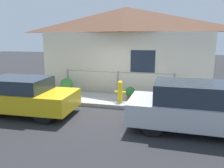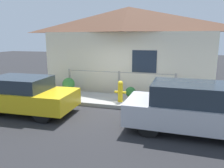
{
  "view_description": "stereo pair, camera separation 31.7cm",
  "coord_description": "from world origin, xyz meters",
  "px_view_note": "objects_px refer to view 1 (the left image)",
  "views": [
    {
      "loc": [
        2.08,
        -7.69,
        2.65
      ],
      "look_at": [
        0.05,
        0.3,
        0.9
      ],
      "focal_mm": 35.0,
      "sensor_mm": 36.0,
      "label": 1
    },
    {
      "loc": [
        2.39,
        -7.61,
        2.65
      ],
      "look_at": [
        0.05,
        0.3,
        0.9
      ],
      "focal_mm": 35.0,
      "sensor_mm": 36.0,
      "label": 2
    }
  ],
  "objects_px": {
    "car_left": "(23,96)",
    "potted_plant_by_fence": "(67,85)",
    "fire_hydrant": "(120,91)",
    "potted_plant_near_hydrant": "(130,92)",
    "car_right": "(197,107)"
  },
  "relations": [
    {
      "from": "fire_hydrant",
      "to": "car_left",
      "type": "bearing_deg",
      "value": -149.35
    },
    {
      "from": "car_left",
      "to": "potted_plant_near_hydrant",
      "type": "distance_m",
      "value": 4.13
    },
    {
      "from": "fire_hydrant",
      "to": "potted_plant_near_hydrant",
      "type": "relative_size",
      "value": 1.63
    },
    {
      "from": "car_left",
      "to": "potted_plant_by_fence",
      "type": "height_order",
      "value": "car_left"
    },
    {
      "from": "car_right",
      "to": "potted_plant_near_hydrant",
      "type": "distance_m",
      "value": 3.29
    },
    {
      "from": "potted_plant_by_fence",
      "to": "fire_hydrant",
      "type": "bearing_deg",
      "value": -17.74
    },
    {
      "from": "car_left",
      "to": "potted_plant_near_hydrant",
      "type": "xyz_separation_m",
      "value": [
        3.42,
        2.3,
        -0.23
      ]
    },
    {
      "from": "car_left",
      "to": "fire_hydrant",
      "type": "bearing_deg",
      "value": 28.49
    },
    {
      "from": "fire_hydrant",
      "to": "potted_plant_near_hydrant",
      "type": "xyz_separation_m",
      "value": [
        0.32,
        0.47,
        -0.16
      ]
    },
    {
      "from": "car_right",
      "to": "potted_plant_by_fence",
      "type": "xyz_separation_m",
      "value": [
        -5.4,
        2.71,
        -0.19
      ]
    },
    {
      "from": "car_left",
      "to": "fire_hydrant",
      "type": "xyz_separation_m",
      "value": [
        3.1,
        1.84,
        -0.07
      ]
    },
    {
      "from": "potted_plant_by_fence",
      "to": "car_right",
      "type": "bearing_deg",
      "value": -26.67
    },
    {
      "from": "potted_plant_near_hydrant",
      "to": "car_left",
      "type": "bearing_deg",
      "value": -146.05
    },
    {
      "from": "car_left",
      "to": "potted_plant_by_fence",
      "type": "xyz_separation_m",
      "value": [
        0.36,
        2.71,
        -0.15
      ]
    },
    {
      "from": "car_left",
      "to": "potted_plant_near_hydrant",
      "type": "height_order",
      "value": "car_left"
    }
  ]
}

